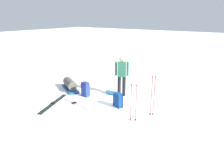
{
  "coord_description": "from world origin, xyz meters",
  "views": [
    {
      "loc": [
        -4.23,
        6.11,
        3.22
      ],
      "look_at": [
        0.0,
        0.0,
        0.7
      ],
      "focal_mm": 32.33,
      "sensor_mm": 36.0,
      "label": 1
    }
  ],
  "objects_px": {
    "skier_standing": "(122,74)",
    "sleeping_mat_rolled": "(112,93)",
    "ski_pair_far": "(53,103)",
    "backpack_large_dark": "(118,100)",
    "ski_poles_planted_far": "(153,94)",
    "backpack_bright": "(85,89)",
    "ski_pair_near": "(74,103)",
    "gear_sled": "(70,85)",
    "ski_poles_planted_near": "(134,101)"
  },
  "relations": [
    {
      "from": "backpack_bright",
      "to": "ski_pair_far",
      "type": "bearing_deg",
      "value": 68.85
    },
    {
      "from": "ski_pair_near",
      "to": "sleeping_mat_rolled",
      "type": "distance_m",
      "value": 1.73
    },
    {
      "from": "ski_pair_far",
      "to": "gear_sled",
      "type": "height_order",
      "value": "gear_sled"
    },
    {
      "from": "ski_poles_planted_near",
      "to": "gear_sled",
      "type": "height_order",
      "value": "ski_poles_planted_near"
    },
    {
      "from": "skier_standing",
      "to": "gear_sled",
      "type": "relative_size",
      "value": 1.22
    },
    {
      "from": "skier_standing",
      "to": "backpack_large_dark",
      "type": "bearing_deg",
      "value": 115.45
    },
    {
      "from": "skier_standing",
      "to": "gear_sled",
      "type": "height_order",
      "value": "skier_standing"
    },
    {
      "from": "skier_standing",
      "to": "ski_pair_far",
      "type": "xyz_separation_m",
      "value": [
        1.72,
        2.21,
        -0.94
      ]
    },
    {
      "from": "backpack_large_dark",
      "to": "gear_sled",
      "type": "height_order",
      "value": "backpack_large_dark"
    },
    {
      "from": "ski_pair_far",
      "to": "backpack_large_dark",
      "type": "bearing_deg",
      "value": -151.38
    },
    {
      "from": "ski_pair_near",
      "to": "ski_poles_planted_near",
      "type": "distance_m",
      "value": 2.62
    },
    {
      "from": "skier_standing",
      "to": "ski_pair_far",
      "type": "bearing_deg",
      "value": 52.18
    },
    {
      "from": "skier_standing",
      "to": "sleeping_mat_rolled",
      "type": "bearing_deg",
      "value": 23.92
    },
    {
      "from": "ski_pair_near",
      "to": "sleeping_mat_rolled",
      "type": "xyz_separation_m",
      "value": [
        -0.69,
        -1.59,
        0.08
      ]
    },
    {
      "from": "skier_standing",
      "to": "backpack_bright",
      "type": "xyz_separation_m",
      "value": [
        1.21,
        0.91,
        -0.66
      ]
    },
    {
      "from": "ski_poles_planted_far",
      "to": "sleeping_mat_rolled",
      "type": "relative_size",
      "value": 2.54
    },
    {
      "from": "ski_pair_near",
      "to": "backpack_bright",
      "type": "height_order",
      "value": "backpack_bright"
    },
    {
      "from": "skier_standing",
      "to": "ski_poles_planted_far",
      "type": "height_order",
      "value": "skier_standing"
    },
    {
      "from": "backpack_large_dark",
      "to": "ski_poles_planted_far",
      "type": "bearing_deg",
      "value": -177.07
    },
    {
      "from": "ski_pair_near",
      "to": "ski_pair_far",
      "type": "xyz_separation_m",
      "value": [
        0.66,
        0.46,
        -0.0
      ]
    },
    {
      "from": "ski_poles_planted_far",
      "to": "gear_sled",
      "type": "xyz_separation_m",
      "value": [
        4.13,
        -0.23,
        -0.55
      ]
    },
    {
      "from": "ski_pair_near",
      "to": "ski_poles_planted_near",
      "type": "height_order",
      "value": "ski_poles_planted_near"
    },
    {
      "from": "ski_pair_far",
      "to": "backpack_large_dark",
      "type": "xyz_separation_m",
      "value": [
        -2.2,
        -1.2,
        0.25
      ]
    },
    {
      "from": "gear_sled",
      "to": "sleeping_mat_rolled",
      "type": "relative_size",
      "value": 2.53
    },
    {
      "from": "skier_standing",
      "to": "sleeping_mat_rolled",
      "type": "relative_size",
      "value": 3.09
    },
    {
      "from": "skier_standing",
      "to": "ski_poles_planted_far",
      "type": "distance_m",
      "value": 2.04
    },
    {
      "from": "ski_pair_near",
      "to": "backpack_large_dark",
      "type": "height_order",
      "value": "backpack_large_dark"
    },
    {
      "from": "skier_standing",
      "to": "ski_poles_planted_near",
      "type": "relative_size",
      "value": 1.35
    },
    {
      "from": "backpack_large_dark",
      "to": "sleeping_mat_rolled",
      "type": "distance_m",
      "value": 1.21
    },
    {
      "from": "ski_poles_planted_near",
      "to": "gear_sled",
      "type": "bearing_deg",
      "value": -13.6
    },
    {
      "from": "gear_sled",
      "to": "ski_pair_near",
      "type": "bearing_deg",
      "value": 140.96
    },
    {
      "from": "sleeping_mat_rolled",
      "to": "skier_standing",
      "type": "bearing_deg",
      "value": -156.08
    },
    {
      "from": "ski_poles_planted_near",
      "to": "gear_sled",
      "type": "distance_m",
      "value": 3.93
    },
    {
      "from": "ski_pair_far",
      "to": "gear_sled",
      "type": "relative_size",
      "value": 1.32
    },
    {
      "from": "ski_pair_far",
      "to": "backpack_bright",
      "type": "height_order",
      "value": "backpack_bright"
    },
    {
      "from": "sleeping_mat_rolled",
      "to": "ski_pair_far",
      "type": "bearing_deg",
      "value": 56.59
    },
    {
      "from": "backpack_bright",
      "to": "gear_sled",
      "type": "height_order",
      "value": "backpack_bright"
    },
    {
      "from": "sleeping_mat_rolled",
      "to": "ski_poles_planted_near",
      "type": "bearing_deg",
      "value": 141.16
    },
    {
      "from": "ski_pair_far",
      "to": "backpack_large_dark",
      "type": "distance_m",
      "value": 2.52
    },
    {
      "from": "backpack_bright",
      "to": "ski_pair_near",
      "type": "bearing_deg",
      "value": 100.65
    },
    {
      "from": "ski_pair_far",
      "to": "gear_sled",
      "type": "xyz_separation_m",
      "value": [
        0.61,
        -1.49,
        0.21
      ]
    },
    {
      "from": "ski_pair_far",
      "to": "sleeping_mat_rolled",
      "type": "relative_size",
      "value": 3.34
    },
    {
      "from": "ski_pair_far",
      "to": "ski_poles_planted_near",
      "type": "distance_m",
      "value": 3.31
    },
    {
      "from": "skier_standing",
      "to": "ski_pair_far",
      "type": "distance_m",
      "value": 2.96
    },
    {
      "from": "ski_pair_far",
      "to": "gear_sled",
      "type": "distance_m",
      "value": 1.63
    },
    {
      "from": "ski_poles_planted_far",
      "to": "ski_pair_near",
      "type": "bearing_deg",
      "value": 15.72
    },
    {
      "from": "ski_pair_near",
      "to": "ski_poles_planted_far",
      "type": "xyz_separation_m",
      "value": [
        -2.86,
        -0.8,
        0.76
      ]
    },
    {
      "from": "ski_pair_far",
      "to": "ski_poles_planted_far",
      "type": "height_order",
      "value": "ski_poles_planted_far"
    },
    {
      "from": "ski_pair_far",
      "to": "sleeping_mat_rolled",
      "type": "height_order",
      "value": "sleeping_mat_rolled"
    },
    {
      "from": "skier_standing",
      "to": "backpack_large_dark",
      "type": "distance_m",
      "value": 1.32
    }
  ]
}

